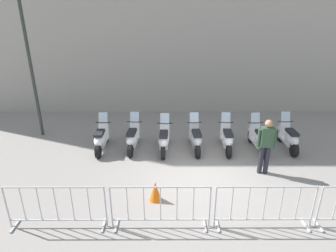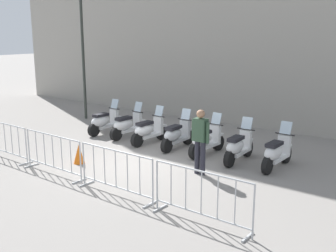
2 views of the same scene
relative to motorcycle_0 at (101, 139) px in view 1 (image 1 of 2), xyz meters
The scene contains 14 objects.
ground_plane 3.87m from the motorcycle_0, 38.82° to the right, with size 120.00×120.00×0.00m, color gray.
motorcycle_0 is the anchor object (origin of this frame).
motorcycle_1 1.11m from the motorcycle_0, ahead, with size 0.70×1.71×1.24m.
motorcycle_2 2.23m from the motorcycle_0, 11.77° to the right, with size 0.69×1.71×1.24m.
motorcycle_3 3.35m from the motorcycle_0, ahead, with size 0.59×1.72×1.24m.
motorcycle_4 4.45m from the motorcycle_0, ahead, with size 0.69×1.71×1.24m.
motorcycle_5 5.57m from the motorcycle_0, ahead, with size 0.58×1.72×1.24m.
motorcycle_6 6.68m from the motorcycle_0, ahead, with size 0.66×1.72×1.24m.
barrier_segment_0 3.90m from the motorcycle_0, 101.27° to the right, with size 2.20×0.77×1.07m.
barrier_segment_1 4.47m from the motorcycle_0, 70.07° to the right, with size 2.20×0.77×1.07m.
barrier_segment_2 5.95m from the motorcycle_0, 50.23° to the right, with size 2.20×0.77×1.07m.
street_lamp 4.18m from the motorcycle_0, 142.76° to the left, with size 0.36×0.36×5.38m.
officer_mid_plaza 5.51m from the motorcycle_0, 25.84° to the right, with size 0.54×0.30×1.73m.
traffic_cone 3.55m from the motorcycle_0, 64.55° to the right, with size 0.32×0.32×0.55m, color orange.
Camera 1 is at (-2.15, -6.85, 4.47)m, focal length 29.76 mm.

